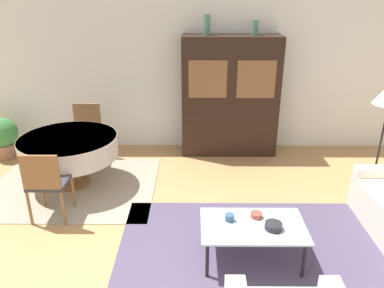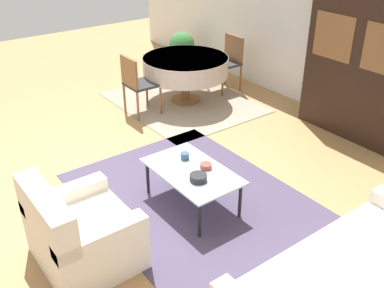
{
  "view_description": "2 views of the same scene",
  "coord_description": "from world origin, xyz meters",
  "px_view_note": "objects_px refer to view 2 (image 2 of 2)",
  "views": [
    {
      "loc": [
        0.23,
        -2.71,
        2.67
      ],
      "look_at": [
        0.2,
        1.4,
        0.95
      ],
      "focal_mm": 35.0,
      "sensor_mm": 36.0,
      "label": 1
    },
    {
      "loc": [
        4.02,
        -1.89,
        2.91
      ],
      "look_at": [
        0.83,
        0.49,
        0.75
      ],
      "focal_mm": 42.0,
      "sensor_mm": 36.0,
      "label": 2
    }
  ],
  "objects_px": {
    "dining_table": "(185,66)",
    "dining_chair_near": "(137,82)",
    "cup": "(185,156)",
    "dining_chair_far": "(228,59)",
    "potted_plant": "(182,48)",
    "armchair": "(80,234)",
    "coffee_table": "(192,173)",
    "display_cabinet": "(365,66)",
    "bowl": "(198,178)",
    "bowl_small": "(206,166)"
  },
  "relations": [
    {
      "from": "dining_table",
      "to": "dining_chair_near",
      "type": "height_order",
      "value": "dining_chair_near"
    },
    {
      "from": "cup",
      "to": "dining_chair_far",
      "type": "bearing_deg",
      "value": 130.98
    },
    {
      "from": "potted_plant",
      "to": "dining_chair_near",
      "type": "bearing_deg",
      "value": -52.3
    },
    {
      "from": "dining_table",
      "to": "potted_plant",
      "type": "bearing_deg",
      "value": 146.48
    },
    {
      "from": "armchair",
      "to": "coffee_table",
      "type": "bearing_deg",
      "value": 94.19
    },
    {
      "from": "display_cabinet",
      "to": "cup",
      "type": "xyz_separation_m",
      "value": [
        -0.22,
        -2.78,
        -0.52
      ]
    },
    {
      "from": "coffee_table",
      "to": "bowl",
      "type": "xyz_separation_m",
      "value": [
        0.19,
        -0.06,
        0.07
      ]
    },
    {
      "from": "coffee_table",
      "to": "display_cabinet",
      "type": "bearing_deg",
      "value": 90.22
    },
    {
      "from": "dining_chair_far",
      "to": "bowl_small",
      "type": "xyz_separation_m",
      "value": [
        2.42,
        -2.4,
        -0.07
      ]
    },
    {
      "from": "dining_chair_near",
      "to": "dining_table",
      "type": "bearing_deg",
      "value": 90.0
    },
    {
      "from": "cup",
      "to": "bowl",
      "type": "height_order",
      "value": "cup"
    },
    {
      "from": "dining_table",
      "to": "dining_chair_far",
      "type": "distance_m",
      "value": 0.9
    },
    {
      "from": "armchair",
      "to": "dining_table",
      "type": "relative_size",
      "value": 0.66
    },
    {
      "from": "dining_table",
      "to": "cup",
      "type": "relative_size",
      "value": 14.45
    },
    {
      "from": "display_cabinet",
      "to": "cup",
      "type": "distance_m",
      "value": 2.83
    },
    {
      "from": "cup",
      "to": "dining_table",
      "type": "bearing_deg",
      "value": 143.84
    },
    {
      "from": "coffee_table",
      "to": "dining_chair_far",
      "type": "bearing_deg",
      "value": 133.06
    },
    {
      "from": "dining_chair_near",
      "to": "bowl_small",
      "type": "relative_size",
      "value": 7.39
    },
    {
      "from": "dining_table",
      "to": "bowl",
      "type": "height_order",
      "value": "dining_table"
    },
    {
      "from": "armchair",
      "to": "coffee_table",
      "type": "height_order",
      "value": "armchair"
    },
    {
      "from": "coffee_table",
      "to": "bowl",
      "type": "relative_size",
      "value": 6.01
    },
    {
      "from": "armchair",
      "to": "dining_chair_near",
      "type": "relative_size",
      "value": 0.99
    },
    {
      "from": "armchair",
      "to": "dining_table",
      "type": "bearing_deg",
      "value": 129.86
    },
    {
      "from": "armchair",
      "to": "potted_plant",
      "type": "relative_size",
      "value": 1.31
    },
    {
      "from": "dining_table",
      "to": "cup",
      "type": "xyz_separation_m",
      "value": [
        2.14,
        -1.56,
        -0.12
      ]
    },
    {
      "from": "dining_chair_near",
      "to": "bowl",
      "type": "height_order",
      "value": "dining_chair_near"
    },
    {
      "from": "coffee_table",
      "to": "dining_chair_far",
      "type": "relative_size",
      "value": 1.16
    },
    {
      "from": "dining_chair_far",
      "to": "bowl_small",
      "type": "distance_m",
      "value": 3.41
    },
    {
      "from": "potted_plant",
      "to": "coffee_table",
      "type": "bearing_deg",
      "value": -34.23
    },
    {
      "from": "armchair",
      "to": "bowl_small",
      "type": "relative_size",
      "value": 7.31
    },
    {
      "from": "armchair",
      "to": "dining_chair_near",
      "type": "height_order",
      "value": "dining_chair_near"
    },
    {
      "from": "dining_chair_near",
      "to": "dining_chair_far",
      "type": "distance_m",
      "value": 1.8
    },
    {
      "from": "dining_chair_near",
      "to": "bowl",
      "type": "xyz_separation_m",
      "value": [
        2.56,
        -0.81,
        -0.07
      ]
    },
    {
      "from": "display_cabinet",
      "to": "cup",
      "type": "relative_size",
      "value": 20.99
    },
    {
      "from": "dining_chair_near",
      "to": "bowl_small",
      "type": "distance_m",
      "value": 2.5
    },
    {
      "from": "armchair",
      "to": "dining_table",
      "type": "height_order",
      "value": "armchair"
    },
    {
      "from": "bowl_small",
      "to": "potted_plant",
      "type": "distance_m",
      "value": 4.55
    },
    {
      "from": "armchair",
      "to": "cup",
      "type": "xyz_separation_m",
      "value": [
        -0.33,
        1.39,
        0.16
      ]
    },
    {
      "from": "armchair",
      "to": "dining_chair_far",
      "type": "bearing_deg",
      "value": 122.63
    },
    {
      "from": "armchair",
      "to": "dining_table",
      "type": "distance_m",
      "value": 3.86
    },
    {
      "from": "coffee_table",
      "to": "potted_plant",
      "type": "height_order",
      "value": "potted_plant"
    },
    {
      "from": "display_cabinet",
      "to": "dining_chair_far",
      "type": "xyz_separation_m",
      "value": [
        -2.36,
        -0.32,
        -0.45
      ]
    },
    {
      "from": "display_cabinet",
      "to": "bowl",
      "type": "xyz_separation_m",
      "value": [
        0.2,
        -2.92,
        -0.52
      ]
    },
    {
      "from": "dining_table",
      "to": "bowl",
      "type": "bearing_deg",
      "value": -33.61
    },
    {
      "from": "display_cabinet",
      "to": "dining_chair_far",
      "type": "distance_m",
      "value": 2.42
    },
    {
      "from": "armchair",
      "to": "cup",
      "type": "bearing_deg",
      "value": 103.35
    },
    {
      "from": "dining_chair_near",
      "to": "bowl",
      "type": "relative_size",
      "value": 5.18
    },
    {
      "from": "cup",
      "to": "dining_chair_near",
      "type": "bearing_deg",
      "value": 162.74
    },
    {
      "from": "armchair",
      "to": "dining_chair_far",
      "type": "distance_m",
      "value": 4.58
    },
    {
      "from": "dining_table",
      "to": "potted_plant",
      "type": "relative_size",
      "value": 1.96
    }
  ]
}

